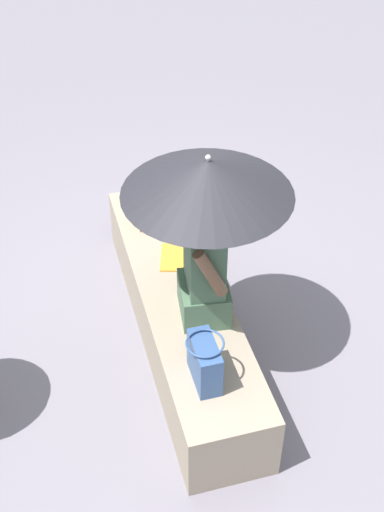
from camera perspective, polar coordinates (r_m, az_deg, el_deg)
The scene contains 7 objects.
ground_plane at distance 4.60m, azimuth -0.88°, elevation -6.81°, with size 14.00×14.00×0.00m, color slate.
stone_bench at distance 4.44m, azimuth -0.91°, elevation -4.82°, with size 2.28×0.52×0.45m, color gray.
person_seated at distance 3.87m, azimuth 1.04°, elevation -0.58°, with size 0.49×0.32×0.90m.
parasol at distance 3.64m, azimuth 1.31°, elevation 6.60°, with size 0.95×0.95×1.04m.
handbag_black at distance 4.75m, azimuth -4.10°, elevation 4.51°, with size 0.27×0.20×0.31m.
tote_bag_canvas at distance 3.67m, azimuth 1.06°, elevation -8.79°, with size 0.28×0.21×0.29m.
magazine at distance 4.50m, azimuth -1.35°, elevation -0.11°, with size 0.28×0.20×0.01m, color gold.
Camera 1 is at (3.05, -0.76, 3.36)m, focal length 47.87 mm.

